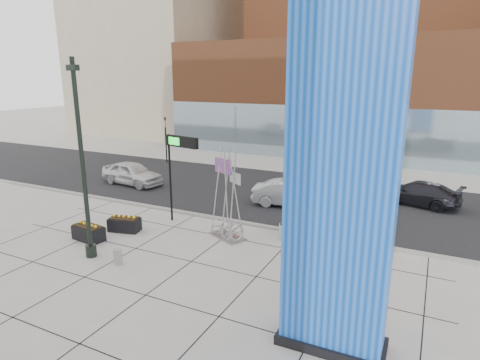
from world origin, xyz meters
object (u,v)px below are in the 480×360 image
at_px(lamp_post, 84,181).
at_px(concrete_bollard, 118,257).
at_px(car_white_west, 132,173).
at_px(blue_pylon, 341,183).
at_px(public_art_sculpture, 227,215).
at_px(car_silver_mid, 291,194).
at_px(overhead_street_sign, 182,148).

xyz_separation_m(lamp_post, concrete_bollard, (1.55, -0.04, -3.09)).
bearing_deg(car_white_west, lamp_post, -141.58).
relative_size(blue_pylon, car_white_west, 2.11).
relative_size(blue_pylon, public_art_sculpture, 2.32).
height_order(lamp_post, car_silver_mid, lamp_post).
xyz_separation_m(concrete_bollard, car_silver_mid, (3.89, 10.53, 0.43)).
distance_m(lamp_post, car_silver_mid, 12.11).
bearing_deg(lamp_post, blue_pylon, -6.99).
bearing_deg(concrete_bollard, car_silver_mid, 69.72).
xyz_separation_m(lamp_post, overhead_street_sign, (1.27, 5.28, 0.61)).
bearing_deg(lamp_post, public_art_sculpture, 46.22).
xyz_separation_m(public_art_sculpture, car_white_west, (-10.78, 5.66, -0.33)).
bearing_deg(concrete_bollard, public_art_sculpture, 58.75).
bearing_deg(blue_pylon, overhead_street_sign, 144.30).
height_order(blue_pylon, concrete_bollard, blue_pylon).
relative_size(public_art_sculpture, car_silver_mid, 0.95).
bearing_deg(car_white_west, blue_pylon, -117.68).
bearing_deg(car_silver_mid, overhead_street_sign, 129.18).
distance_m(blue_pylon, overhead_street_sign, 11.63).
distance_m(public_art_sculpture, concrete_bollard, 5.37).
xyz_separation_m(public_art_sculpture, concrete_bollard, (-2.76, -4.54, -0.83)).
distance_m(concrete_bollard, car_white_west, 12.99).
relative_size(blue_pylon, lamp_post, 1.22).
xyz_separation_m(lamp_post, car_silver_mid, (5.44, 10.49, -2.66)).
bearing_deg(overhead_street_sign, lamp_post, -90.36).
bearing_deg(lamp_post, overhead_street_sign, 76.44).
distance_m(public_art_sculpture, overhead_street_sign, 4.25).
bearing_deg(lamp_post, car_white_west, 122.49).
bearing_deg(blue_pylon, public_art_sculpture, 137.18).
bearing_deg(car_silver_mid, concrete_bollard, 147.61).
relative_size(lamp_post, overhead_street_sign, 1.78).
height_order(blue_pylon, overhead_street_sign, blue_pylon).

